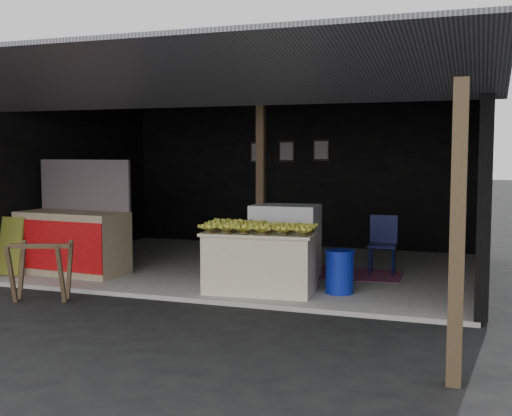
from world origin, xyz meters
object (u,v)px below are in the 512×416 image
at_px(banana_table, 261,261).
at_px(white_crate, 285,241).
at_px(water_barrel, 340,273).
at_px(sawhorse, 41,265).
at_px(neighbor_stall, 73,240).
at_px(plastic_chair, 383,239).

height_order(banana_table, white_crate, white_crate).
xyz_separation_m(white_crate, water_barrel, (1.00, -0.82, -0.27)).
relative_size(sawhorse, water_barrel, 1.57).
distance_m(neighbor_stall, plastic_chair, 4.75).
relative_size(banana_table, neighbor_stall, 0.88).
bearing_deg(white_crate, banana_table, -93.15).
height_order(white_crate, plastic_chair, white_crate).
height_order(white_crate, sawhorse, white_crate).
distance_m(white_crate, sawhorse, 3.46).
bearing_deg(plastic_chair, banana_table, -128.79).
distance_m(banana_table, white_crate, 1.07).
height_order(white_crate, water_barrel, white_crate).
xyz_separation_m(white_crate, sawhorse, (-2.54, -2.34, -0.12)).
xyz_separation_m(banana_table, water_barrel, (1.01, 0.25, -0.13)).
bearing_deg(water_barrel, white_crate, 140.72).
bearing_deg(neighbor_stall, plastic_chair, 23.91).
bearing_deg(sawhorse, water_barrel, 3.37).
distance_m(sawhorse, water_barrel, 3.85).
height_order(neighbor_stall, plastic_chair, neighbor_stall).
bearing_deg(water_barrel, banana_table, -166.08).
bearing_deg(plastic_chair, sawhorse, -144.12).
height_order(banana_table, water_barrel, banana_table).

